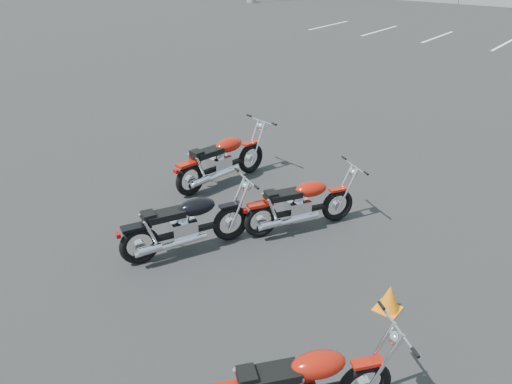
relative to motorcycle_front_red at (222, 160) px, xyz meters
The scene contains 6 objects.
ground 2.07m from the motorcycle_front_red, 48.84° to the right, with size 120.00×120.00×0.00m, color black.
motorcycle_front_red is the anchor object (origin of this frame).
motorcycle_second_black 2.32m from the motorcycle_front_red, 60.93° to the right, with size 1.23×1.96×0.99m.
motorcycle_third_red 2.11m from the motorcycle_front_red, 13.09° to the right, with size 1.30×1.84×0.95m.
training_cone_near 4.25m from the motorcycle_front_red, 19.64° to the right, with size 0.29×0.29×0.35m.
parking_line_stripes 18.53m from the motorcycle_front_red, 93.64° to the left, with size 15.12×4.00×0.01m.
Camera 1 is at (4.39, -4.72, 4.04)m, focal length 35.00 mm.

